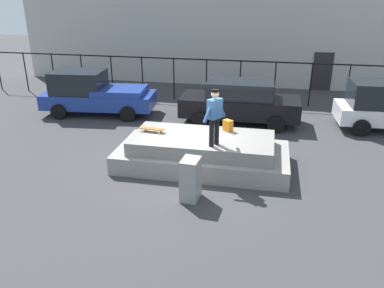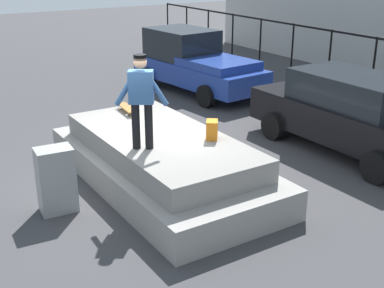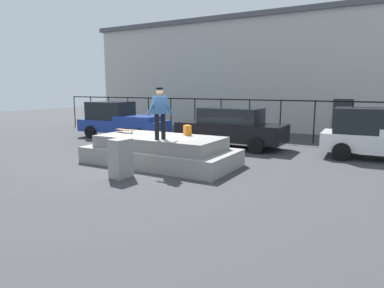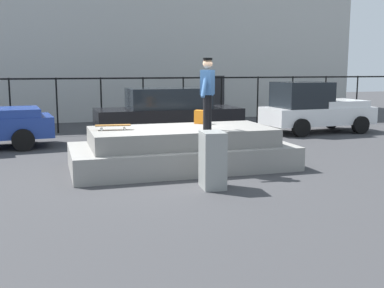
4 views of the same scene
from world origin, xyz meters
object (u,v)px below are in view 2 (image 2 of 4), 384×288
(car_blue_pickup_near, at_px, (194,62))
(skateboarder, at_px, (141,96))
(backpack, at_px, (212,130))
(utility_box, at_px, (56,180))
(car_black_sedan_mid, at_px, (351,113))
(skateboard, at_px, (127,108))

(car_blue_pickup_near, bearing_deg, skateboarder, -39.32)
(backpack, xyz_separation_m, utility_box, (-0.63, -2.73, -0.57))
(backpack, bearing_deg, skateboarder, 116.13)
(car_black_sedan_mid, xyz_separation_m, utility_box, (-0.70, -6.35, -0.31))
(utility_box, bearing_deg, skateboarder, 80.13)
(backpack, bearing_deg, skateboard, 51.57)
(car_blue_pickup_near, xyz_separation_m, utility_box, (5.54, -6.30, -0.35))
(skateboard, height_order, car_blue_pickup_near, car_blue_pickup_near)
(skateboarder, bearing_deg, backpack, 78.91)
(skateboard, height_order, utility_box, utility_box)
(skateboarder, bearing_deg, skateboard, 161.52)
(car_blue_pickup_near, height_order, utility_box, car_blue_pickup_near)
(utility_box, bearing_deg, car_black_sedan_mid, 88.58)
(utility_box, bearing_deg, backpack, 81.81)
(skateboarder, relative_size, skateboard, 2.00)
(skateboard, xyz_separation_m, backpack, (2.30, 0.59, 0.07))
(skateboard, distance_m, car_black_sedan_mid, 4.83)
(skateboard, relative_size, car_black_sedan_mid, 0.17)
(skateboard, relative_size, car_blue_pickup_near, 0.17)
(backpack, xyz_separation_m, car_black_sedan_mid, (0.07, 3.62, -0.26))
(skateboarder, bearing_deg, utility_box, -104.72)
(skateboard, distance_m, utility_box, 2.76)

